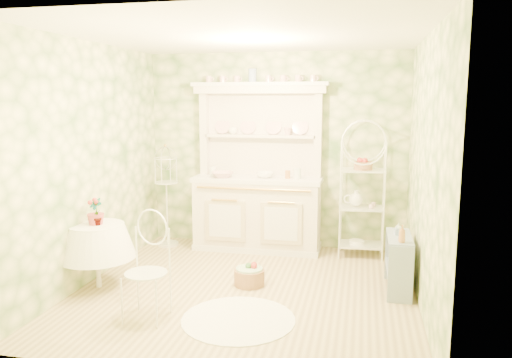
% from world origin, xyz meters
% --- Properties ---
extents(floor, '(3.60, 3.60, 0.00)m').
position_xyz_m(floor, '(0.00, 0.00, 0.00)').
color(floor, tan).
rests_on(floor, ground).
extents(ceiling, '(3.60, 3.60, 0.00)m').
position_xyz_m(ceiling, '(0.00, 0.00, 2.70)').
color(ceiling, white).
rests_on(ceiling, floor).
extents(wall_left, '(3.60, 3.60, 0.00)m').
position_xyz_m(wall_left, '(-1.80, 0.00, 1.35)').
color(wall_left, '#F5EDB6').
rests_on(wall_left, floor).
extents(wall_right, '(3.60, 3.60, 0.00)m').
position_xyz_m(wall_right, '(1.80, 0.00, 1.35)').
color(wall_right, '#F5EDB6').
rests_on(wall_right, floor).
extents(wall_back, '(3.60, 3.60, 0.00)m').
position_xyz_m(wall_back, '(0.00, 1.80, 1.35)').
color(wall_back, '#F5EDB6').
rests_on(wall_back, floor).
extents(wall_front, '(3.60, 3.60, 0.00)m').
position_xyz_m(wall_front, '(0.00, -1.80, 1.35)').
color(wall_front, '#F5EDB6').
rests_on(wall_front, floor).
extents(kitchen_dresser, '(1.87, 0.61, 2.29)m').
position_xyz_m(kitchen_dresser, '(-0.20, 1.52, 1.15)').
color(kitchen_dresser, white).
rests_on(kitchen_dresser, floor).
extents(bakers_rack, '(0.60, 0.45, 1.84)m').
position_xyz_m(bakers_rack, '(1.21, 1.51, 0.92)').
color(bakers_rack, white).
rests_on(bakers_rack, floor).
extents(side_shelf, '(0.30, 0.72, 0.61)m').
position_xyz_m(side_shelf, '(1.61, 0.32, 0.30)').
color(side_shelf, '#8393A9').
rests_on(side_shelf, floor).
extents(round_table, '(0.75, 0.75, 0.74)m').
position_xyz_m(round_table, '(-1.62, -0.26, 0.37)').
color(round_table, white).
rests_on(round_table, floor).
extents(cafe_chair, '(0.53, 0.53, 0.97)m').
position_xyz_m(cafe_chair, '(-0.75, -0.91, 0.48)').
color(cafe_chair, white).
rests_on(cafe_chair, floor).
extents(birdcage_stand, '(0.36, 0.36, 1.51)m').
position_xyz_m(birdcage_stand, '(-1.49, 1.42, 0.75)').
color(birdcage_stand, white).
rests_on(birdcage_stand, floor).
extents(floor_basket, '(0.38, 0.38, 0.19)m').
position_xyz_m(floor_basket, '(0.00, 0.14, 0.09)').
color(floor_basket, '#9F714E').
rests_on(floor_basket, floor).
extents(lace_rug, '(1.38, 1.38, 0.01)m').
position_xyz_m(lace_rug, '(0.10, -0.75, 0.00)').
color(lace_rug, white).
rests_on(lace_rug, floor).
extents(bowl_floral, '(0.39, 0.39, 0.07)m').
position_xyz_m(bowl_floral, '(-0.67, 1.42, 1.02)').
color(bowl_floral, white).
rests_on(bowl_floral, kitchen_dresser).
extents(bowl_white, '(0.29, 0.29, 0.08)m').
position_xyz_m(bowl_white, '(-0.09, 1.51, 1.02)').
color(bowl_white, white).
rests_on(bowl_white, kitchen_dresser).
extents(cup_left, '(0.15, 0.15, 0.10)m').
position_xyz_m(cup_left, '(-0.58, 1.68, 1.61)').
color(cup_left, white).
rests_on(cup_left, kitchen_dresser).
extents(cup_right, '(0.12, 0.12, 0.10)m').
position_xyz_m(cup_right, '(0.19, 1.68, 1.61)').
color(cup_right, white).
rests_on(cup_right, kitchen_dresser).
extents(potted_geranium, '(0.19, 0.16, 0.30)m').
position_xyz_m(potted_geranium, '(-1.59, -0.30, 0.85)').
color(potted_geranium, '#3F7238').
rests_on(potted_geranium, round_table).
extents(bottle_amber, '(0.07, 0.07, 0.18)m').
position_xyz_m(bottle_amber, '(1.62, 0.07, 0.68)').
color(bottle_amber, '#B1733B').
rests_on(bottle_amber, side_shelf).
extents(bottle_blue, '(0.06, 0.06, 0.10)m').
position_xyz_m(bottle_blue, '(1.58, 0.35, 0.65)').
color(bottle_blue, '#879BCC').
rests_on(bottle_blue, side_shelf).
extents(bottle_glass, '(0.09, 0.09, 0.09)m').
position_xyz_m(bottle_glass, '(1.61, 0.51, 0.65)').
color(bottle_glass, silver).
rests_on(bottle_glass, side_shelf).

